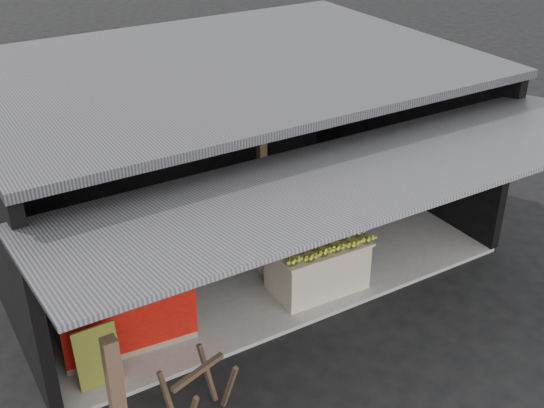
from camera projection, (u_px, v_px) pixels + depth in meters
ground at (314, 323)px, 9.35m from camera, size 80.00×80.00×0.00m
concrete_slab at (228, 239)px, 11.21m from camera, size 7.00×5.00×0.06m
shophouse at (215, 115)px, 10.45m from camera, size 7.40×7.29×3.02m
banana_table at (317, 265)px, 9.81m from camera, size 1.42×0.90×0.76m
banana_pile at (318, 238)px, 9.59m from camera, size 1.30×0.81×0.15m
white_crate at (274, 233)px, 10.45m from camera, size 0.83×0.59×0.90m
neighbor_stall at (123, 306)px, 8.72m from camera, size 1.76×0.91×1.75m
green_signboard at (97, 356)px, 8.08m from camera, size 0.53×0.15×0.79m
sawhorse at (199, 388)px, 7.61m from camera, size 0.81×0.81×0.73m
water_barrel at (354, 245)px, 10.58m from camera, size 0.30×0.30×0.44m
plastic_chair at (311, 181)px, 11.90m from camera, size 0.50×0.50×0.86m
magenta_rug at (327, 220)px, 11.70m from camera, size 1.60×1.16×0.01m
picture_frames at (153, 89)px, 12.02m from camera, size 1.62×0.04×0.46m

